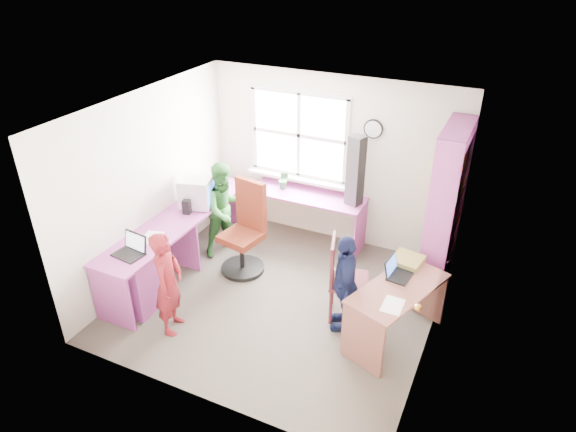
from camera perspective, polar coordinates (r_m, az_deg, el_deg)
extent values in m
cube|color=#443C35|center=(6.43, -0.96, -9.28)|extent=(3.60, 3.40, 0.02)
cube|color=white|center=(5.29, -1.17, 11.79)|extent=(3.60, 3.40, 0.02)
cube|color=silver|center=(7.18, 4.97, 6.17)|extent=(3.60, 0.02, 2.40)
cube|color=silver|center=(4.54, -10.68, -9.23)|extent=(3.60, 0.02, 2.40)
cube|color=silver|center=(6.67, -15.19, 3.37)|extent=(0.02, 3.40, 2.40)
cube|color=silver|center=(5.33, 16.78, -3.76)|extent=(0.02, 3.40, 2.40)
cube|color=white|center=(7.22, 1.24, 8.96)|extent=(1.40, 0.01, 1.20)
cube|color=white|center=(7.22, 1.23, 8.95)|extent=(1.48, 0.04, 1.28)
cube|color=#A06E45|center=(4.60, 13.75, -12.31)|extent=(0.02, 0.82, 2.00)
sphere|color=gold|center=(4.85, 14.22, -9.82)|extent=(0.07, 0.07, 0.07)
cylinder|color=black|center=(6.81, 9.47, 9.53)|extent=(0.26, 0.03, 0.26)
cylinder|color=white|center=(6.79, 9.42, 9.49)|extent=(0.22, 0.01, 0.22)
cube|color=#AF469A|center=(6.77, -12.13, -0.29)|extent=(0.60, 2.70, 0.03)
cube|color=#AF469A|center=(7.21, 2.14, 2.29)|extent=(1.65, 0.56, 0.03)
cube|color=#AF469A|center=(6.96, -11.81, -2.98)|extent=(0.56, 0.03, 0.72)
cube|color=#AF469A|center=(6.16, -19.00, -8.79)|extent=(0.56, 0.03, 0.72)
cube|color=#AF469A|center=(7.90, -6.28, 1.57)|extent=(0.56, 0.03, 0.72)
cube|color=#AF469A|center=(7.16, 7.98, -1.63)|extent=(0.03, 0.52, 0.72)
cube|color=#AF469A|center=(6.36, -16.79, -7.03)|extent=(0.54, 0.45, 0.72)
cube|color=brown|center=(5.58, 12.18, -7.88)|extent=(0.94, 1.32, 0.03)
cube|color=brown|center=(5.42, 8.22, -13.55)|extent=(0.50, 0.20, 0.67)
cube|color=brown|center=(6.20, 14.91, -8.06)|extent=(0.50, 0.20, 0.67)
cube|color=#AF469A|center=(6.00, 16.23, -1.43)|extent=(0.30, 0.02, 2.10)
cube|color=#AF469A|center=(6.89, 17.78, 2.40)|extent=(0.30, 0.02, 2.10)
cube|color=#AF469A|center=(6.04, 18.48, 9.33)|extent=(0.30, 1.00, 0.02)
cube|color=#AF469A|center=(6.94, 15.89, -6.59)|extent=(0.30, 1.00, 0.02)
cube|color=#AF469A|center=(6.75, 16.30, -4.09)|extent=(0.30, 1.00, 0.02)
cube|color=#AF469A|center=(6.56, 16.75, -1.30)|extent=(0.30, 1.00, 0.02)
cube|color=#AF469A|center=(6.38, 17.22, 1.65)|extent=(0.30, 1.00, 0.02)
cube|color=#AF469A|center=(6.22, 17.73, 4.75)|extent=(0.30, 1.00, 0.02)
cube|color=#AF469A|center=(6.09, 18.26, 8.01)|extent=(0.30, 1.00, 0.02)
cube|color=red|center=(6.61, 15.56, -6.95)|extent=(0.25, 0.28, 0.27)
cube|color=#1B5FA6|center=(6.87, 16.09, -5.45)|extent=(0.25, 0.30, 0.29)
cube|color=#218A2E|center=(7.12, 16.56, -4.14)|extent=(0.25, 0.26, 0.30)
cube|color=gold|center=(6.41, 16.00, -4.21)|extent=(0.25, 0.28, 0.30)
cube|color=#75378A|center=(6.68, 16.53, -2.77)|extent=(0.25, 0.30, 0.32)
cube|color=orange|center=(6.94, 16.96, -1.70)|extent=(0.25, 0.26, 0.29)
cube|color=#292929|center=(6.21, 16.48, -1.20)|extent=(0.25, 0.28, 0.32)
cube|color=silver|center=(6.50, 16.97, -0.05)|extent=(0.25, 0.30, 0.29)
cube|color=red|center=(6.76, 17.42, 1.14)|extent=(0.25, 0.26, 0.30)
cube|color=#1B5FA6|center=(6.04, 16.95, 1.77)|extent=(0.25, 0.28, 0.29)
cube|color=#218A2E|center=(6.33, 17.47, 3.03)|extent=(0.25, 0.30, 0.30)
cube|color=gold|center=(6.60, 17.91, 4.12)|extent=(0.25, 0.26, 0.32)
cube|color=#75378A|center=(5.89, 17.49, 5.14)|extent=(0.25, 0.28, 0.30)
cube|color=orange|center=(6.18, 17.99, 6.27)|extent=(0.25, 0.30, 0.32)
cube|color=#292929|center=(6.46, 18.39, 7.03)|extent=(0.25, 0.26, 0.29)
cylinder|color=black|center=(6.93, -5.06, -5.78)|extent=(0.67, 0.67, 0.05)
cylinder|color=black|center=(6.80, -5.14, -4.14)|extent=(0.07, 0.07, 0.43)
cube|color=#602012|center=(6.67, -5.23, -2.37)|extent=(0.55, 0.55, 0.09)
cube|color=#602012|center=(6.63, -4.12, 1.35)|extent=(0.46, 0.16, 0.68)
cylinder|color=maroon|center=(5.95, 4.74, -10.05)|extent=(0.05, 0.05, 0.47)
cylinder|color=maroon|center=(5.95, 8.42, -10.30)|extent=(0.05, 0.05, 0.47)
cylinder|color=maroon|center=(6.24, 4.97, -7.89)|extent=(0.05, 0.05, 0.47)
cylinder|color=maroon|center=(6.25, 8.46, -8.13)|extent=(0.05, 0.05, 0.47)
cube|color=maroon|center=(5.94, 6.78, -7.20)|extent=(0.55, 0.55, 0.04)
cube|color=maroon|center=(5.79, 4.97, -4.89)|extent=(0.15, 0.41, 0.52)
cube|color=silver|center=(7.00, -10.00, 1.21)|extent=(0.35, 0.31, 0.02)
cube|color=silver|center=(6.91, -10.14, 2.66)|extent=(0.49, 0.46, 0.39)
cube|color=#3F72F2|center=(6.85, -8.51, 2.55)|extent=(0.09, 0.31, 0.28)
cube|color=black|center=(6.13, -17.30, -4.12)|extent=(0.36, 0.29, 0.02)
cube|color=black|center=(6.14, -16.58, -2.72)|extent=(0.34, 0.10, 0.22)
cube|color=white|center=(6.13, -16.64, -2.76)|extent=(0.30, 0.08, 0.18)
cube|color=black|center=(5.74, 12.35, -6.51)|extent=(0.26, 0.33, 0.02)
cube|color=black|center=(5.71, 11.36, -5.35)|extent=(0.09, 0.31, 0.20)
cube|color=#3F72F2|center=(5.71, 11.44, -5.37)|extent=(0.07, 0.27, 0.16)
cube|color=black|center=(6.80, -11.19, 1.01)|extent=(0.12, 0.12, 0.19)
cube|color=black|center=(7.25, -8.97, 3.04)|extent=(0.10, 0.10, 0.18)
cube|color=black|center=(6.81, 7.52, 4.98)|extent=(0.24, 0.22, 0.96)
cube|color=red|center=(5.97, 13.11, -4.80)|extent=(0.37, 0.37, 0.07)
cube|color=white|center=(6.40, -14.93, -2.33)|extent=(0.28, 0.35, 0.00)
cube|color=white|center=(5.32, 11.55, -9.70)|extent=(0.20, 0.28, 0.00)
imported|color=#2B6D34|center=(7.31, -0.49, 4.02)|extent=(0.16, 0.14, 0.28)
imported|color=maroon|center=(5.79, -13.16, -7.28)|extent=(0.41, 0.52, 1.24)
imported|color=#2B6C2B|center=(7.04, -6.97, 0.77)|extent=(0.76, 0.81, 1.34)
imported|color=#141B41|center=(5.72, 6.31, -7.37)|extent=(0.52, 0.76, 1.19)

